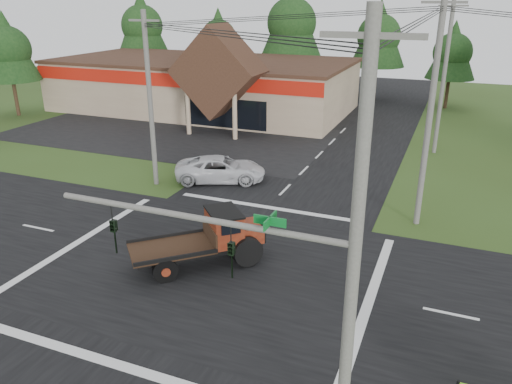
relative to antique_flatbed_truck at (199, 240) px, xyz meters
The scene contains 18 objects.
ground 1.34m from the antique_flatbed_truck, 18.51° to the left, with size 120.00×120.00×0.00m, color #314619.
road_ns 1.33m from the antique_flatbed_truck, 18.51° to the left, with size 12.00×120.00×0.02m, color black.
road_ew 1.33m from the antique_flatbed_truck, 18.51° to the left, with size 120.00×12.00×0.02m, color black.
parking_apron 23.47m from the antique_flatbed_truck, 125.14° to the left, with size 28.00×14.00×0.02m, color black.
cvs_building 33.43m from the antique_flatbed_truck, 117.07° to the left, with size 30.40×18.20×9.19m.
traffic_signal_mast 10.20m from the antique_flatbed_truck, 49.20° to the right, with size 8.12×0.24×7.00m.
utility_pole_nr 11.72m from the antique_flatbed_truck, 42.46° to the right, with size 2.00×0.30×11.00m.
utility_pole_nw 11.84m from the antique_flatbed_truck, 132.52° to the left, with size 2.00×0.30×10.50m.
utility_pole_ne 12.69m from the antique_flatbed_truck, 43.84° to the left, with size 2.00×0.30×11.50m.
utility_pole_n 24.17m from the antique_flatbed_truck, 69.00° to the left, with size 2.00×0.30×11.20m.
tree_row_a 50.30m from the antique_flatbed_truck, 126.28° to the left, with size 6.72×6.72×12.12m.
tree_row_b 46.78m from the antique_flatbed_truck, 114.81° to the left, with size 5.60×5.60×10.10m.
tree_row_c 42.91m from the antique_flatbed_truck, 102.98° to the left, with size 7.28×7.28×13.13m.
tree_row_d 42.62m from the antique_flatbed_truck, 89.31° to the left, with size 6.16×6.16×11.11m.
tree_row_e 41.34m from the antique_flatbed_truck, 78.04° to the left, with size 5.04×5.04×9.09m.
tree_side_w 37.80m from the antique_flatbed_truck, 147.36° to the left, with size 5.60×5.60×10.10m.
antique_flatbed_truck is the anchor object (origin of this frame).
white_pickup 10.97m from the antique_flatbed_truck, 110.94° to the left, with size 2.65×5.74×1.59m, color silver.
Camera 1 is at (9.14, -17.34, 11.04)m, focal length 35.00 mm.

